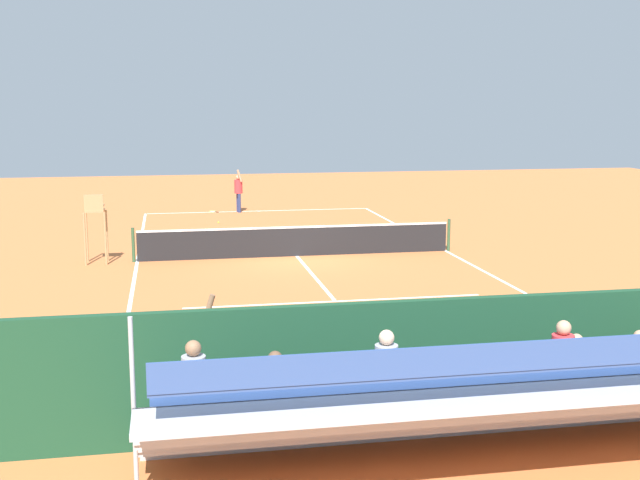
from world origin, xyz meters
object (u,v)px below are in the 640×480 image
at_px(line_judge, 209,354).
at_px(umpire_chair, 95,221).
at_px(bleacher_stand, 485,397).
at_px(tennis_player, 238,190).
at_px(tennis_net, 297,241).
at_px(tennis_ball_near, 218,222).
at_px(tennis_racket, 213,211).
at_px(equipment_bag, 402,403).
at_px(courtside_bench, 523,369).

bearing_deg(line_judge, umpire_chair, -78.01).
height_order(bleacher_stand, tennis_player, bleacher_stand).
relative_size(tennis_net, tennis_ball_near, 156.06).
xyz_separation_m(umpire_chair, tennis_racket, (-4.17, -11.16, -1.30)).
bearing_deg(equipment_bag, line_judge, -8.48).
height_order(bleacher_stand, line_judge, bleacher_stand).
distance_m(courtside_bench, tennis_racket, 24.67).
distance_m(bleacher_stand, tennis_player, 26.14).
xyz_separation_m(bleacher_stand, tennis_racket, (2.16, -26.45, -0.93)).
bearing_deg(tennis_ball_near, tennis_racket, -89.64).
relative_size(tennis_net, line_judge, 5.35).
relative_size(tennis_net, tennis_player, 5.35).
relative_size(equipment_bag, tennis_ball_near, 13.64).
bearing_deg(line_judge, bleacher_stand, 146.53).
bearing_deg(umpire_chair, line_judge, 101.99).
relative_size(tennis_net, equipment_bag, 11.44).
height_order(tennis_net, tennis_ball_near, tennis_net).
distance_m(umpire_chair, tennis_player, 12.07).
distance_m(bleacher_stand, courtside_bench, 2.57).
bearing_deg(tennis_net, line_judge, 75.06).
distance_m(tennis_net, line_judge, 13.42).
xyz_separation_m(courtside_bench, tennis_racket, (3.67, -24.39, -0.54)).
bearing_deg(umpire_chair, tennis_net, -179.64).
bearing_deg(tennis_player, tennis_net, 94.76).
distance_m(courtside_bench, equipment_bag, 2.13).
height_order(tennis_net, tennis_player, tennis_player).
height_order(courtside_bench, tennis_racket, courtside_bench).
height_order(tennis_net, courtside_bench, tennis_net).
bearing_deg(courtside_bench, umpire_chair, -59.37).
bearing_deg(tennis_ball_near, courtside_bench, 99.91).
height_order(tennis_player, tennis_ball_near, tennis_player).
xyz_separation_m(courtside_bench, tennis_ball_near, (3.65, -20.88, -0.53)).
bearing_deg(bleacher_stand, umpire_chair, -67.50).
bearing_deg(line_judge, tennis_ball_near, -94.02).
bearing_deg(line_judge, courtside_bench, 176.42).
height_order(umpire_chair, equipment_bag, umpire_chair).
xyz_separation_m(tennis_player, line_judge, (2.56, 23.75, 0.00)).
height_order(equipment_bag, tennis_player, tennis_player).
relative_size(tennis_net, umpire_chair, 4.81).
xyz_separation_m(tennis_net, tennis_racket, (2.03, -11.12, -0.49)).
bearing_deg(tennis_ball_near, tennis_net, 104.81).
bearing_deg(tennis_ball_near, bleacher_stand, 95.34).
xyz_separation_m(bleacher_stand, line_judge, (3.59, -2.37, 0.07)).
xyz_separation_m(tennis_net, umpire_chair, (6.20, 0.04, 0.81)).
distance_m(umpire_chair, equipment_bag, 14.59).
relative_size(equipment_bag, tennis_racket, 1.63).
relative_size(tennis_racket, tennis_ball_near, 8.34).
bearing_deg(tennis_net, bleacher_stand, 90.49).
height_order(umpire_chair, courtside_bench, umpire_chair).
bearing_deg(tennis_net, tennis_racket, -79.64).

